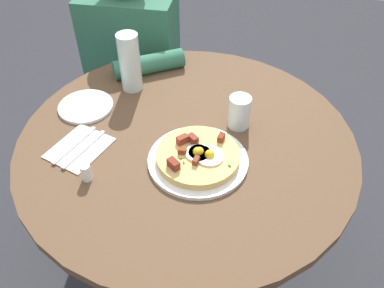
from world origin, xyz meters
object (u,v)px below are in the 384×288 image
object	(u,v)px
bread_plate	(86,106)
fork	(84,149)
water_glass	(239,112)
person_seated	(136,86)
dining_table	(187,177)
pizza_plate	(198,160)
knife	(75,145)
water_bottle	(130,62)
breakfast_pizza	(198,155)
salt_shaker	(86,172)

from	to	relation	value
bread_plate	fork	xyz separation A→B (m)	(0.07, -0.20, 0.00)
water_glass	person_seated	bearing A→B (deg)	135.11
person_seated	fork	bearing A→B (deg)	-85.23
dining_table	pizza_plate	bearing A→B (deg)	-62.72
pizza_plate	water_glass	bearing A→B (deg)	61.29
fork	knife	distance (m)	0.04
water_glass	water_bottle	bearing A→B (deg)	159.84
breakfast_pizza	pizza_plate	bearing A→B (deg)	130.83
dining_table	bread_plate	size ratio (longest dim) A/B	5.71
person_seated	water_glass	size ratio (longest dim) A/B	10.82
dining_table	pizza_plate	world-z (taller)	pizza_plate
breakfast_pizza	water_glass	xyz separation A→B (m)	(0.10, 0.18, 0.03)
bread_plate	salt_shaker	world-z (taller)	salt_shaker
fork	water_glass	bearing A→B (deg)	-45.99
person_seated	breakfast_pizza	size ratio (longest dim) A/B	4.79
dining_table	person_seated	world-z (taller)	person_seated
pizza_plate	bread_plate	size ratio (longest dim) A/B	1.59
knife	water_bottle	bearing A→B (deg)	5.05
bread_plate	water_bottle	world-z (taller)	water_bottle
salt_shaker	pizza_plate	bearing A→B (deg)	21.97
knife	water_glass	size ratio (longest dim) A/B	1.72
dining_table	water_glass	xyz separation A→B (m)	(0.15, 0.08, 0.23)
person_seated	fork	world-z (taller)	person_seated
breakfast_pizza	fork	world-z (taller)	breakfast_pizza
person_seated	fork	size ratio (longest dim) A/B	6.31
bread_plate	water_bottle	xyz separation A→B (m)	(0.12, 0.14, 0.10)
bread_plate	water_bottle	size ratio (longest dim) A/B	0.88
knife	fork	bearing A→B (deg)	-90.00
breakfast_pizza	water_bottle	xyz separation A→B (m)	(-0.28, 0.32, 0.08)
bread_plate	water_glass	bearing A→B (deg)	-0.43
knife	breakfast_pizza	bearing A→B (deg)	-70.04
person_seated	pizza_plate	world-z (taller)	person_seated
dining_table	fork	bearing A→B (deg)	-159.09
pizza_plate	water_glass	xyz separation A→B (m)	(0.10, 0.18, 0.05)
person_seated	water_glass	distance (m)	0.76
knife	salt_shaker	size ratio (longest dim) A/B	3.52
dining_table	water_bottle	world-z (taller)	water_bottle
person_seated	salt_shaker	world-z (taller)	person_seated
breakfast_pizza	salt_shaker	distance (m)	0.31
person_seated	bread_plate	size ratio (longest dim) A/B	6.32
dining_table	pizza_plate	xyz separation A→B (m)	(0.05, -0.10, 0.19)
bread_plate	water_glass	xyz separation A→B (m)	(0.50, -0.00, 0.05)
fork	salt_shaker	xyz separation A→B (m)	(0.05, -0.10, 0.02)
knife	water_bottle	world-z (taller)	water_bottle
fork	salt_shaker	world-z (taller)	salt_shaker
person_seated	pizza_plate	bearing A→B (deg)	-59.64
water_bottle	breakfast_pizza	bearing A→B (deg)	-48.58
person_seated	water_bottle	distance (m)	0.51
water_bottle	water_glass	bearing A→B (deg)	-20.16
pizza_plate	knife	xyz separation A→B (m)	(-0.37, 0.00, 0.00)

